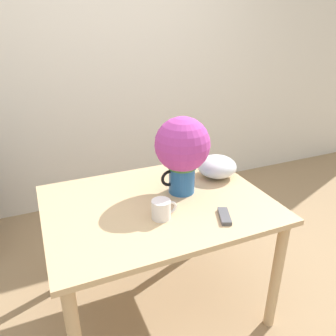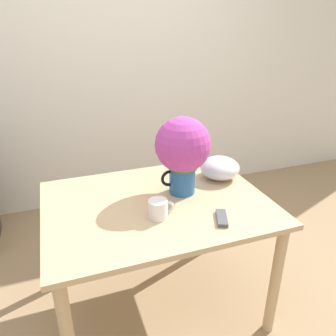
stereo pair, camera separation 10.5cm
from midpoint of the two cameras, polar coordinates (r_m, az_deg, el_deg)
name	(u,v)px [view 1 (the left image)]	position (r m, az deg, el deg)	size (l,w,h in m)	color
ground_plane	(185,315)	(2.23, 1.56, -24.18)	(12.00, 12.00, 0.00)	#9E7F5B
wall_back	(106,66)	(3.10, -11.83, 16.97)	(8.00, 0.05, 2.60)	silver
table	(158,218)	(1.87, -3.38, -8.66)	(1.22, 0.92, 0.76)	tan
flower_vase	(182,150)	(1.81, 0.84, 3.12)	(0.31, 0.31, 0.45)	#235B9E
coffee_mug	(162,209)	(1.65, -2.93, -7.21)	(0.13, 0.10, 0.10)	white
white_bowl	(217,166)	(2.09, 7.11, 0.25)	(0.25, 0.25, 0.13)	silver
remote_control	(224,216)	(1.69, 8.05, -8.33)	(0.10, 0.15, 0.02)	#4C4C51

